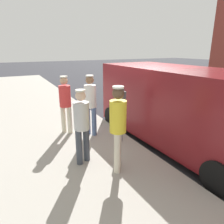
# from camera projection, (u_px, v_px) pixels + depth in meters

# --- Properties ---
(ground_plane) EXTENTS (80.00, 80.00, 0.00)m
(ground_plane) POSITION_uv_depth(u_px,v_px,m) (147.00, 130.00, 6.95)
(ground_plane) COLOR #2D2D33
(sidewalk_slab) EXTENTS (5.00, 32.00, 0.15)m
(sidewalk_slab) POSITION_uv_depth(u_px,v_px,m) (39.00, 151.00, 5.38)
(sidewalk_slab) COLOR #9E998E
(sidewalk_slab) RESTS_ON ground
(parking_meter_near) EXTENTS (0.14, 0.18, 1.52)m
(parking_meter_near) POSITION_uv_depth(u_px,v_px,m) (122.00, 106.00, 5.50)
(parking_meter_near) COLOR gray
(parking_meter_near) RESTS_ON sidewalk_slab
(pedestrian_in_gray) EXTENTS (0.34, 0.34, 1.69)m
(pedestrian_in_gray) POSITION_uv_depth(u_px,v_px,m) (82.00, 122.00, 4.46)
(pedestrian_in_gray) COLOR #383D47
(pedestrian_in_gray) RESTS_ON sidewalk_slab
(pedestrian_in_yellow) EXTENTS (0.34, 0.34, 1.81)m
(pedestrian_in_yellow) POSITION_uv_depth(u_px,v_px,m) (118.00, 124.00, 4.15)
(pedestrian_in_yellow) COLOR beige
(pedestrian_in_yellow) RESTS_ON sidewalk_slab
(pedestrian_in_white) EXTENTS (0.34, 0.34, 1.79)m
(pedestrian_in_white) POSITION_uv_depth(u_px,v_px,m) (90.00, 101.00, 5.96)
(pedestrian_in_white) COLOR #4C608C
(pedestrian_in_white) RESTS_ON sidewalk_slab
(pedestrian_in_red) EXTENTS (0.34, 0.34, 1.74)m
(pedestrian_in_red) POSITION_uv_depth(u_px,v_px,m) (65.00, 101.00, 6.11)
(pedestrian_in_red) COLOR beige
(pedestrian_in_red) RESTS_ON sidewalk_slab
(parked_van) EXTENTS (2.26, 5.25, 2.15)m
(parked_van) POSITION_uv_depth(u_px,v_px,m) (177.00, 104.00, 5.78)
(parked_van) COLOR maroon
(parked_van) RESTS_ON ground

